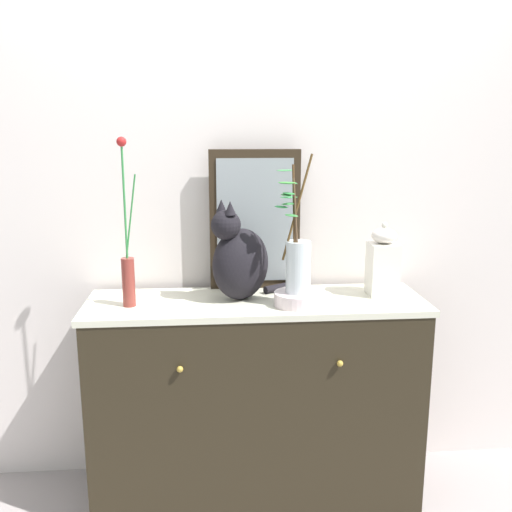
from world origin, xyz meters
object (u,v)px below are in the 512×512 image
at_px(vase_glass_clear, 297,260).
at_px(cat_sitting, 240,259).
at_px(sideboard, 256,400).
at_px(bowl_porcelain, 298,299).
at_px(mirror_leaning, 255,220).
at_px(jar_lidded_porcelain, 383,263).
at_px(vase_slim_green, 128,266).

bearing_deg(vase_glass_clear, cat_sitting, 155.79).
distance_m(sideboard, bowl_porcelain, 0.49).
xyz_separation_m(bowl_porcelain, vase_glass_clear, (-0.00, 0.00, 0.15)).
bearing_deg(bowl_porcelain, cat_sitting, 155.79).
relative_size(mirror_leaning, jar_lidded_porcelain, 1.94).
bearing_deg(sideboard, vase_glass_clear, -27.49).
relative_size(bowl_porcelain, jar_lidded_porcelain, 0.61).
xyz_separation_m(vase_slim_green, vase_glass_clear, (0.64, -0.05, 0.02)).
bearing_deg(mirror_leaning, cat_sitting, -114.31).
distance_m(vase_slim_green, bowl_porcelain, 0.66).
bearing_deg(vase_glass_clear, vase_slim_green, 175.99).
relative_size(vase_slim_green, bowl_porcelain, 3.49).
bearing_deg(jar_lidded_porcelain, mirror_leaning, 163.39).
distance_m(sideboard, jar_lidded_porcelain, 0.77).
bearing_deg(cat_sitting, vase_glass_clear, -24.21).
bearing_deg(mirror_leaning, vase_slim_green, -156.66).
relative_size(cat_sitting, vase_slim_green, 0.70).
height_order(vase_slim_green, vase_glass_clear, vase_slim_green).
bearing_deg(vase_glass_clear, bowl_porcelain, -24.71).
height_order(sideboard, vase_glass_clear, vase_glass_clear).
xyz_separation_m(mirror_leaning, vase_glass_clear, (0.14, -0.26, -0.11)).
bearing_deg(vase_glass_clear, mirror_leaning, 118.15).
bearing_deg(bowl_porcelain, vase_glass_clear, 155.29).
relative_size(vase_slim_green, jar_lidded_porcelain, 2.12).
relative_size(cat_sitting, vase_glass_clear, 0.85).
xyz_separation_m(cat_sitting, jar_lidded_porcelain, (0.58, 0.01, -0.03)).
relative_size(mirror_leaning, vase_glass_clear, 1.11).
distance_m(bowl_porcelain, vase_glass_clear, 0.15).
distance_m(cat_sitting, vase_slim_green, 0.43).
xyz_separation_m(cat_sitting, bowl_porcelain, (0.22, -0.10, -0.14)).
distance_m(bowl_porcelain, jar_lidded_porcelain, 0.40).
height_order(vase_slim_green, jar_lidded_porcelain, vase_slim_green).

